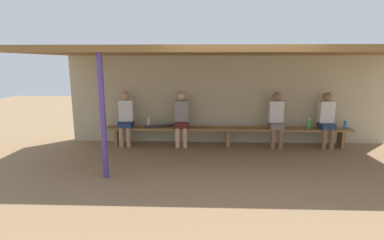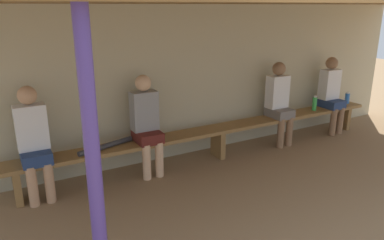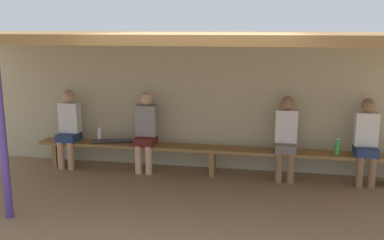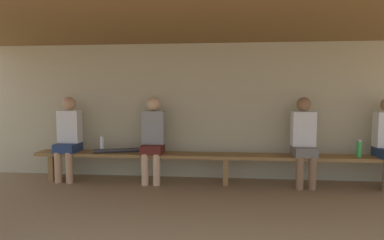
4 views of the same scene
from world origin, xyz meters
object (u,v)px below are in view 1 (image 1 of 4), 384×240
object	(u,v)px
player_with_sunglasses	(276,117)
player_shirtless_tan	(327,118)
water_bottle_blue	(149,123)
baseball_bat	(159,126)
support_post	(103,117)
water_bottle_green	(309,124)
player_in_white	(182,117)
player_in_blue	(126,116)
water_bottle_orange	(345,124)
bench	(228,131)

from	to	relation	value
player_with_sunglasses	player_shirtless_tan	bearing A→B (deg)	0.00
water_bottle_blue	baseball_bat	bearing A→B (deg)	6.40
support_post	water_bottle_blue	bearing A→B (deg)	78.82
water_bottle_blue	water_bottle_green	world-z (taller)	same
player_in_white	water_bottle_blue	bearing A→B (deg)	-177.74
player_in_white	player_shirtless_tan	distance (m)	3.50
player_in_blue	water_bottle_blue	bearing A→B (deg)	-3.25
player_in_white	water_bottle_orange	distance (m)	3.97
player_shirtless_tan	support_post	bearing A→B (deg)	-155.98
player_in_blue	player_with_sunglasses	bearing A→B (deg)	0.00
baseball_bat	support_post	bearing A→B (deg)	-124.52
player_in_white	player_shirtless_tan	bearing A→B (deg)	0.00
support_post	bench	distance (m)	3.23
bench	water_bottle_orange	world-z (taller)	water_bottle_orange
bench	player_shirtless_tan	bearing A→B (deg)	0.07
bench	water_bottle_orange	distance (m)	2.84
water_bottle_blue	player_with_sunglasses	bearing A→B (deg)	0.59
player_in_blue	water_bottle_green	size ratio (longest dim) A/B	5.26
water_bottle_orange	water_bottle_blue	size ratio (longest dim) A/B	0.84
water_bottle_orange	water_bottle_blue	distance (m)	4.77
player_shirtless_tan	water_bottle_green	bearing A→B (deg)	-176.84
player_in_white	baseball_bat	size ratio (longest dim) A/B	1.73
bench	water_bottle_blue	world-z (taller)	water_bottle_blue
player_in_white	baseball_bat	world-z (taller)	player_in_white
player_in_white	player_shirtless_tan	size ratio (longest dim) A/B	1.00
support_post	water_bottle_orange	bearing A→B (deg)	22.22
support_post	baseball_bat	distance (m)	2.29
bench	water_bottle_green	world-z (taller)	water_bottle_green
bench	player_in_white	size ratio (longest dim) A/B	4.49
water_bottle_orange	water_bottle_green	distance (m)	0.88
player_shirtless_tan	bench	bearing A→B (deg)	-179.93
bench	support_post	bearing A→B (deg)	-138.26
player_shirtless_tan	water_bottle_green	world-z (taller)	player_shirtless_tan
player_in_blue	player_with_sunglasses	world-z (taller)	same
bench	water_bottle_green	bearing A→B (deg)	-0.58
player_in_white	water_bottle_blue	world-z (taller)	player_in_white
player_shirtless_tan	player_with_sunglasses	size ratio (longest dim) A/B	1.00
water_bottle_orange	water_bottle_blue	xyz separation A→B (m)	(-4.77, -0.05, 0.02)
support_post	water_bottle_blue	xyz separation A→B (m)	(0.41, 2.07, -0.52)
player_shirtless_tan	baseball_bat	xyz separation A→B (m)	(-4.05, -0.00, -0.24)
support_post	water_bottle_orange	size ratio (longest dim) A/B	10.34
player_in_white	bench	bearing A→B (deg)	-0.16
player_in_blue	water_bottle_blue	xyz separation A→B (m)	(0.57, -0.03, -0.15)
bench	water_bottle_green	size ratio (longest dim) A/B	23.64
bench	baseball_bat	xyz separation A→B (m)	(-1.69, -0.00, 0.11)
support_post	baseball_bat	bearing A→B (deg)	72.35
player_in_blue	player_shirtless_tan	bearing A→B (deg)	0.00
player_in_blue	support_post	bearing A→B (deg)	-85.74
bench	player_in_white	bearing A→B (deg)	179.84
player_in_blue	player_with_sunglasses	size ratio (longest dim) A/B	1.00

